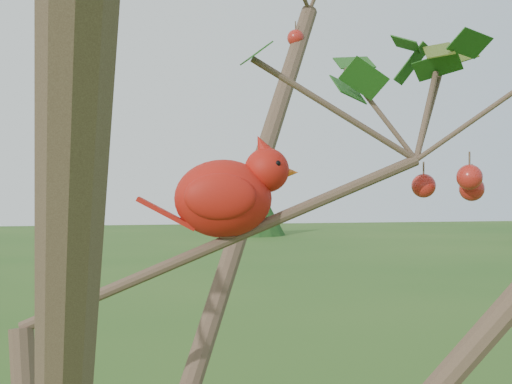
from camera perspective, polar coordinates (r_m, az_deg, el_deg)
crabapple_tree at (r=0.87m, az=-16.50°, el=-1.89°), size 2.35×2.05×2.95m
cardinal at (r=0.98m, az=-2.45°, el=-0.21°), size 0.25×0.14×0.17m
distant_trees at (r=24.21m, az=-16.63°, el=-1.66°), size 37.93×15.27×2.97m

